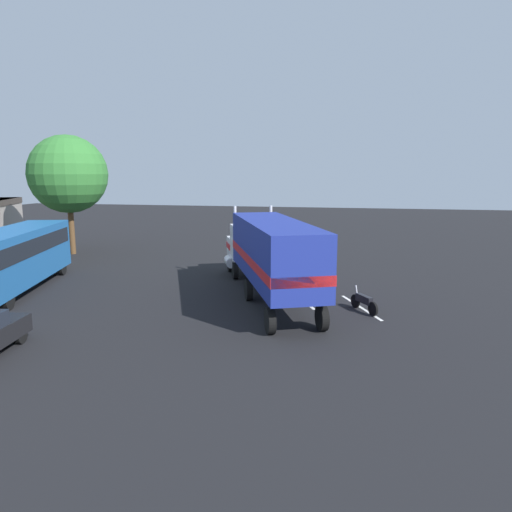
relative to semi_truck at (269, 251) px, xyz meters
The scene contains 8 objects.
ground_plane 6.06m from the semi_truck, 20.47° to the left, with size 120.00×120.00×0.00m, color black.
lane_stripe_near 3.00m from the semi_truck, 75.06° to the right, with size 4.40×0.16×0.01m, color silver.
lane_stripe_mid 5.36m from the semi_truck, 98.82° to the right, with size 4.40×0.16×0.01m, color silver.
semi_truck is the anchor object (origin of this frame).
person_bystander 3.41m from the semi_truck, 70.05° to the right, with size 0.38×0.48×1.63m.
parked_bus 14.00m from the semi_truck, 95.46° to the left, with size 11.28×5.48×3.40m.
motorcycle 5.41m from the semi_truck, 106.49° to the right, with size 1.82×1.23×1.12m.
tree_center 20.91m from the semi_truck, 60.33° to the left, with size 6.07×6.07×9.37m.
Camera 1 is at (-28.64, -6.15, 6.49)m, focal length 33.13 mm.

